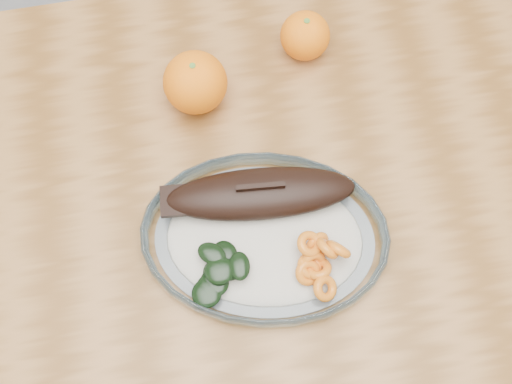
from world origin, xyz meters
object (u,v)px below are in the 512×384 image
(plated_meal, at_px, (265,235))
(orange_left, at_px, (195,83))
(orange_right, at_px, (305,36))
(dining_table, at_px, (222,259))

(plated_meal, bearing_deg, orange_left, 117.13)
(plated_meal, relative_size, orange_right, 9.59)
(plated_meal, bearing_deg, dining_table, -178.69)
(plated_meal, height_order, orange_right, plated_meal)
(dining_table, relative_size, orange_left, 14.05)
(dining_table, height_order, orange_right, orange_right)
(orange_left, distance_m, orange_right, 0.17)
(orange_right, bearing_deg, orange_left, -162.28)
(dining_table, distance_m, orange_left, 0.25)
(plated_meal, height_order, orange_left, orange_left)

